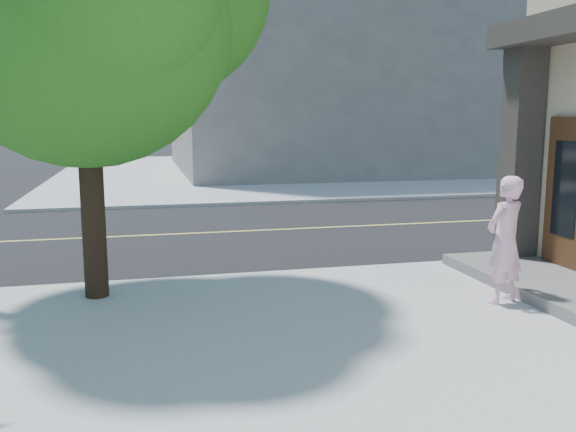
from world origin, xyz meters
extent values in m
cube|color=black|center=(0.00, 4.50, 0.01)|extent=(140.00, 9.00, 0.01)
cube|color=#ADADAD|center=(13.50, 21.50, 0.06)|extent=(29.00, 25.00, 0.12)
cube|color=slate|center=(9.20, -2.20, 0.21)|extent=(1.60, 4.00, 0.18)
cube|color=#35302B|center=(9.70, -0.50, 2.22)|extent=(0.55, 0.55, 4.20)
cube|color=#422614|center=(9.96, -1.50, 1.52)|extent=(0.10, 1.00, 2.60)
cube|color=slate|center=(14.00, 22.00, 7.12)|extent=(18.00, 16.00, 14.00)
imported|color=#F4B5CE|center=(8.09, -2.59, 1.05)|extent=(0.80, 0.66, 1.87)
cylinder|color=black|center=(2.29, -0.87, 1.87)|extent=(0.35, 0.35, 3.51)
sphere|color=#2C741B|center=(2.29, -0.87, 4.21)|extent=(4.29, 4.29, 4.29)
camera|label=1|loc=(3.01, -10.20, 2.79)|focal=37.77mm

